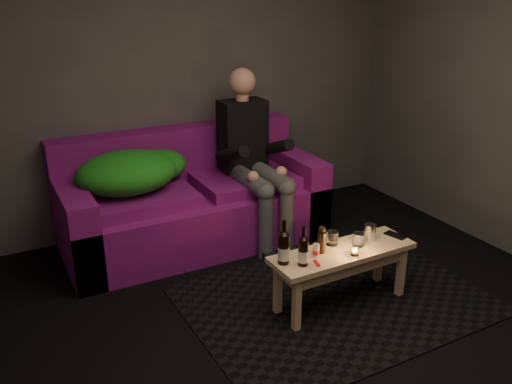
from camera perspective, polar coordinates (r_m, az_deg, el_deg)
floor at (r=3.51m, az=8.34°, el=-15.67°), size 4.50×4.50×0.00m
room at (r=3.24m, az=4.93°, el=13.10°), size 4.50×4.50×4.50m
rug at (r=3.94m, az=8.34°, el=-11.13°), size 2.07×1.52×0.01m
sofa at (r=4.67m, az=-6.84°, el=-1.15°), size 2.16×0.97×0.93m
green_blanket at (r=4.39m, az=-12.96°, el=2.10°), size 0.95×0.65×0.32m
person at (r=4.57m, az=-0.41°, el=4.00°), size 0.39×0.90×1.44m
coffee_table at (r=3.73m, az=9.06°, el=-7.06°), size 1.03×0.34×0.42m
beer_bottle_a at (r=3.44m, az=2.94°, el=-5.87°), size 0.08×0.08×0.30m
beer_bottle_b at (r=3.44m, az=5.00°, el=-6.21°), size 0.07×0.07×0.27m
salt_shaker at (r=3.57m, az=6.34°, el=-6.11°), size 0.06×0.06×0.09m
pepper_mill at (r=3.62m, az=6.90°, el=-5.30°), size 0.06×0.06×0.15m
tumbler_back at (r=3.74m, az=8.01°, el=-4.82°), size 0.09×0.09×0.10m
tealight at (r=3.64m, az=10.35°, el=-6.21°), size 0.06×0.06×0.04m
tumbler_front at (r=3.75m, az=10.72°, el=-4.95°), size 0.09×0.09×0.10m
steel_cup at (r=3.85m, az=11.89°, el=-4.16°), size 0.11×0.11×0.11m
smartphone at (r=3.97m, az=14.47°, el=-4.42°), size 0.12×0.17×0.01m
red_lighter at (r=3.50m, az=6.42°, el=-7.46°), size 0.03×0.08×0.01m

